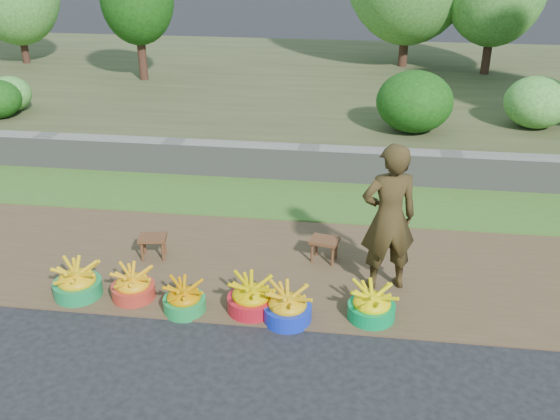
# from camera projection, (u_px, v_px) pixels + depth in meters

# --- Properties ---
(ground_plane) EXTENTS (120.00, 120.00, 0.00)m
(ground_plane) POSITION_uv_depth(u_px,v_px,m) (272.00, 328.00, 6.48)
(ground_plane) COLOR black
(ground_plane) RESTS_ON ground
(dirt_shoulder) EXTENTS (80.00, 2.50, 0.02)m
(dirt_shoulder) POSITION_uv_depth(u_px,v_px,m) (287.00, 267.00, 7.60)
(dirt_shoulder) COLOR #503C27
(dirt_shoulder) RESTS_ON ground
(grass_verge) EXTENTS (80.00, 1.50, 0.04)m
(grass_verge) POSITION_uv_depth(u_px,v_px,m) (303.00, 199.00, 9.39)
(grass_verge) COLOR #3D6923
(grass_verge) RESTS_ON ground
(retaining_wall) EXTENTS (80.00, 0.35, 0.55)m
(retaining_wall) POSITION_uv_depth(u_px,v_px,m) (309.00, 163.00, 10.04)
(retaining_wall) COLOR slate
(retaining_wall) RESTS_ON ground
(earth_bank) EXTENTS (80.00, 10.00, 0.50)m
(earth_bank) POSITION_uv_depth(u_px,v_px,m) (328.00, 89.00, 14.44)
(earth_bank) COLOR #424727
(earth_bank) RESTS_ON ground
(basin_a) EXTENTS (0.53, 0.53, 0.40)m
(basin_a) POSITION_uv_depth(u_px,v_px,m) (77.00, 282.00, 6.96)
(basin_a) COLOR #148243
(basin_a) RESTS_ON ground
(basin_b) EXTENTS (0.48, 0.48, 0.36)m
(basin_b) POSITION_uv_depth(u_px,v_px,m) (133.00, 286.00, 6.93)
(basin_b) COLOR #AB2D20
(basin_b) RESTS_ON ground
(basin_c) EXTENTS (0.46, 0.46, 0.34)m
(basin_c) POSITION_uv_depth(u_px,v_px,m) (184.00, 299.00, 6.71)
(basin_c) COLOR #1A893C
(basin_c) RESTS_ON ground
(basin_d) EXTENTS (0.52, 0.52, 0.39)m
(basin_d) POSITION_uv_depth(u_px,v_px,m) (251.00, 298.00, 6.69)
(basin_d) COLOR red
(basin_d) RESTS_ON ground
(basin_e) EXTENTS (0.51, 0.51, 0.38)m
(basin_e) POSITION_uv_depth(u_px,v_px,m) (288.00, 307.00, 6.54)
(basin_e) COLOR #112AC1
(basin_e) RESTS_ON ground
(basin_f) EXTENTS (0.50, 0.50, 0.38)m
(basin_f) POSITION_uv_depth(u_px,v_px,m) (372.00, 305.00, 6.57)
(basin_f) COLOR #008A42
(basin_f) RESTS_ON ground
(stool_left) EXTENTS (0.37, 0.31, 0.29)m
(stool_left) POSITION_uv_depth(u_px,v_px,m) (153.00, 241.00, 7.70)
(stool_left) COLOR #51301B
(stool_left) RESTS_ON dirt_shoulder
(stool_right) EXTENTS (0.38, 0.32, 0.30)m
(stool_right) POSITION_uv_depth(u_px,v_px,m) (324.00, 244.00, 7.63)
(stool_right) COLOR #51301B
(stool_right) RESTS_ON dirt_shoulder
(vendor_woman) EXTENTS (0.72, 0.57, 1.73)m
(vendor_woman) POSITION_uv_depth(u_px,v_px,m) (389.00, 218.00, 6.84)
(vendor_woman) COLOR black
(vendor_woman) RESTS_ON dirt_shoulder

